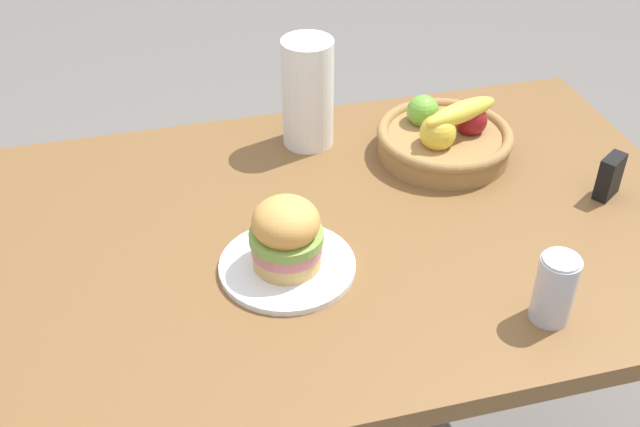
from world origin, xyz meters
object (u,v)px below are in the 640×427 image
object	(u,v)px
fruit_basket	(445,137)
paper_towel_roll	(308,93)
sandwich	(286,234)
plate	(287,266)
soda_can	(555,289)
napkin_holder	(610,177)

from	to	relation	value
fruit_basket	paper_towel_roll	size ratio (longest dim) A/B	1.21
sandwich	plate	bearing A→B (deg)	0.00
soda_can	paper_towel_roll	size ratio (longest dim) A/B	0.53
fruit_basket	napkin_holder	bearing A→B (deg)	-40.89
napkin_holder	paper_towel_roll	bearing A→B (deg)	112.69
sandwich	soda_can	bearing A→B (deg)	-29.93
sandwich	napkin_holder	world-z (taller)	sandwich
sandwich	napkin_holder	xyz separation A→B (m)	(0.66, 0.06, -0.03)
soda_can	paper_towel_roll	xyz separation A→B (m)	(-0.25, 0.63, 0.06)
plate	napkin_holder	size ratio (longest dim) A/B	2.70
fruit_basket	napkin_holder	world-z (taller)	fruit_basket
plate	soda_can	world-z (taller)	soda_can
sandwich	paper_towel_roll	size ratio (longest dim) A/B	0.56
plate	napkin_holder	world-z (taller)	napkin_holder
paper_towel_roll	napkin_holder	distance (m)	0.64
soda_can	sandwich	bearing A→B (deg)	150.07
plate	napkin_holder	distance (m)	0.67
soda_can	plate	bearing A→B (deg)	150.07
plate	fruit_basket	world-z (taller)	fruit_basket
plate	fruit_basket	xyz separation A→B (m)	(0.41, 0.28, 0.04)
plate	paper_towel_roll	distance (m)	0.44
soda_can	paper_towel_roll	distance (m)	0.68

